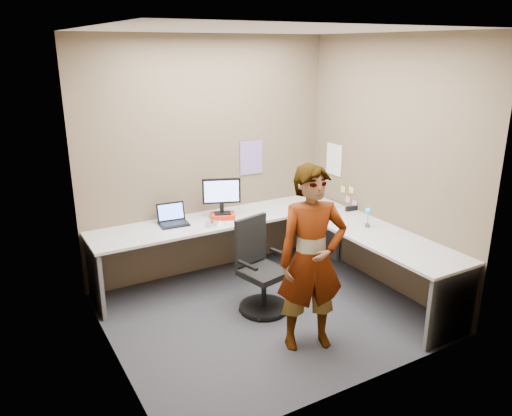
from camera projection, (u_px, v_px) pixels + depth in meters
ground at (267, 314)px, 5.02m from camera, size 3.00×3.00×0.00m
wall_back at (209, 158)px, 5.67m from camera, size 3.00×0.00×3.00m
wall_right at (388, 166)px, 5.31m from camera, size 0.00×2.70×2.70m
wall_left at (103, 210)px, 3.89m from camera, size 0.00×2.70×2.70m
ceiling at (269, 30)px, 4.18m from camera, size 3.00×3.00×0.00m
desk at (283, 239)px, 5.36m from camera, size 2.98×2.58×0.73m
paper_ream at (223, 216)px, 5.58m from camera, size 0.32×0.28×0.05m
monitor at (222, 193)px, 5.51m from camera, size 0.41×0.20×0.40m
laptop at (173, 219)px, 5.40m from camera, size 0.33×0.28×0.22m
trackball_mouse at (212, 224)px, 5.34m from camera, size 0.12×0.08×0.07m
origami at (220, 223)px, 5.35m from camera, size 0.10×0.10×0.06m
stapler at (351, 208)px, 5.83m from camera, size 0.15×0.06×0.05m
flower at (368, 214)px, 5.27m from camera, size 0.07×0.07×0.22m
calendar_purple at (251, 158)px, 5.93m from camera, size 0.30×0.01×0.40m
calendar_white at (334, 159)px, 6.07m from camera, size 0.01×0.28×0.38m
sticky_note_a at (351, 190)px, 5.88m from camera, size 0.01×0.07×0.07m
sticky_note_b at (348, 199)px, 5.96m from camera, size 0.01×0.07×0.07m
sticky_note_c at (355, 204)px, 5.87m from camera, size 0.01×0.07×0.07m
sticky_note_d at (343, 189)px, 6.01m from camera, size 0.01×0.07×0.07m
office_chair at (260, 274)px, 5.01m from camera, size 0.53×0.51×0.94m
person at (312, 259)px, 4.27m from camera, size 0.70×0.56×1.66m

